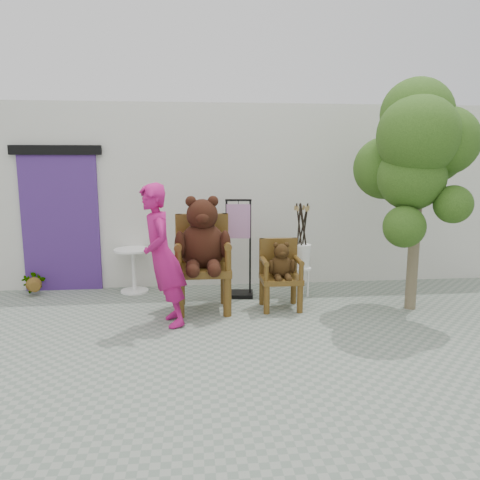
{
  "coord_description": "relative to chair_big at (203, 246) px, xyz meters",
  "views": [
    {
      "loc": [
        -0.89,
        -5.1,
        2.12
      ],
      "look_at": [
        -0.21,
        1.57,
        0.95
      ],
      "focal_mm": 35.0,
      "sensor_mm": 36.0,
      "label": 1
    }
  ],
  "objects": [
    {
      "name": "tree",
      "position": [
        2.83,
        -0.37,
        1.3
      ],
      "size": [
        1.45,
        1.85,
        3.16
      ],
      "rotation": [
        0.0,
        0.0,
        -0.04
      ],
      "color": "brown",
      "rests_on": "ground"
    },
    {
      "name": "person",
      "position": [
        -0.52,
        -0.58,
        -0.01
      ],
      "size": [
        0.58,
        0.75,
        1.82
      ],
      "primitive_type": "imported",
      "rotation": [
        0.0,
        0.0,
        -1.33
      ],
      "color": "#AA1465",
      "rests_on": "ground"
    },
    {
      "name": "stool_bucket",
      "position": [
        1.53,
        0.53,
        -0.28
      ],
      "size": [
        0.32,
        0.32,
        1.45
      ],
      "rotation": [
        0.0,
        0.0,
        0.22
      ],
      "color": "white",
      "rests_on": "ground"
    },
    {
      "name": "doorway",
      "position": [
        -2.24,
        1.27,
        0.25
      ],
      "size": [
        1.4,
        0.11,
        2.33
      ],
      "color": "#45246E",
      "rests_on": "ground"
    },
    {
      "name": "potted_plant",
      "position": [
        -2.64,
        1.04,
        -0.72
      ],
      "size": [
        0.45,
        0.43,
        0.4
      ],
      "primitive_type": "imported",
      "rotation": [
        0.0,
        0.0,
        0.4
      ],
      "color": "#1D3B10",
      "rests_on": "ground"
    },
    {
      "name": "ground_plane",
      "position": [
        0.76,
        -1.31,
        -0.92
      ],
      "size": [
        60.0,
        60.0,
        0.0
      ],
      "primitive_type": "plane",
      "color": "gray",
      "rests_on": "ground"
    },
    {
      "name": "cafe_table",
      "position": [
        -1.08,
        1.01,
        -0.48
      ],
      "size": [
        0.6,
        0.6,
        0.7
      ],
      "rotation": [
        0.0,
        0.0,
        -0.24
      ],
      "color": "white",
      "rests_on": "ground"
    },
    {
      "name": "display_stand",
      "position": [
        0.56,
        0.61,
        -0.33
      ],
      "size": [
        0.49,
        0.4,
        1.51
      ],
      "rotation": [
        0.0,
        0.0,
        -0.12
      ],
      "color": "black",
      "rests_on": "ground"
    },
    {
      "name": "chair_small",
      "position": [
        1.1,
        -0.02,
        -0.33
      ],
      "size": [
        0.56,
        0.52,
        0.99
      ],
      "color": "#48300F",
      "rests_on": "ground"
    },
    {
      "name": "back_wall",
      "position": [
        0.76,
        1.79,
        0.58
      ],
      "size": [
        9.0,
        1.0,
        3.0
      ],
      "primitive_type": "cube",
      "color": "silver",
      "rests_on": "ground"
    },
    {
      "name": "chair_big",
      "position": [
        0.0,
        0.0,
        0.0
      ],
      "size": [
        0.77,
        0.85,
        1.62
      ],
      "color": "#48300F",
      "rests_on": "ground"
    }
  ]
}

